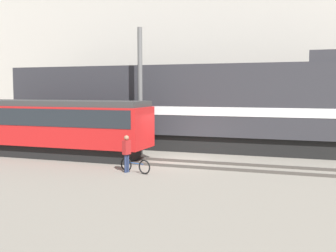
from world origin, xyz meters
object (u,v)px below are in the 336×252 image
Objects in this scene: bicycle at (135,166)px; utility_pole_left at (140,91)px; freight_locomotive at (176,106)px; streetcar at (51,125)px; person at (127,150)px.

utility_pole_left is (-1.99, 5.19, 3.26)m from bicycle.
utility_pole_left is at bearing -116.05° from freight_locomotive.
person is (5.76, -2.61, -0.76)m from streetcar.
person is at bearing -24.37° from streetcar.
streetcar is 6.37m from person.
freight_locomotive is 3.05m from utility_pole_left.
streetcar is at bearing -147.86° from utility_pole_left.
freight_locomotive reaches higher than bicycle.
utility_pole_left is at bearing 32.14° from streetcar.
utility_pole_left is at bearing 110.99° from bicycle.
person reaches higher than bicycle.
freight_locomotive reaches higher than streetcar.
utility_pole_left is (-1.28, -2.62, 0.91)m from freight_locomotive.
freight_locomotive is 7.61m from streetcar.
streetcar is at bearing 157.31° from bicycle.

